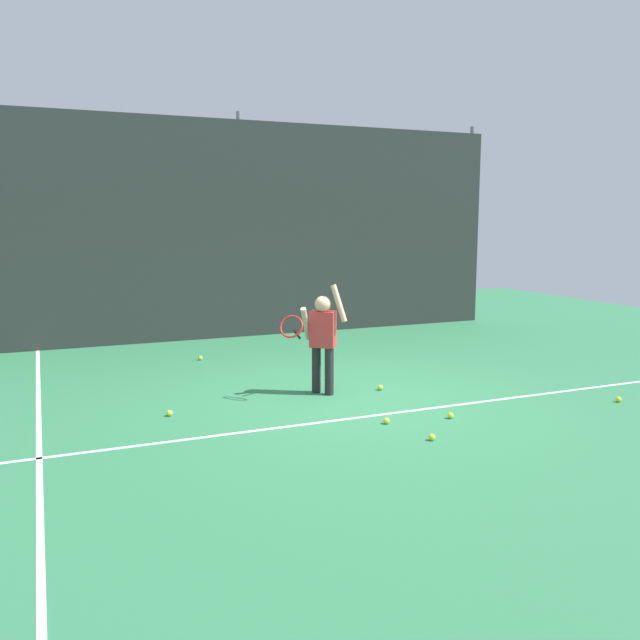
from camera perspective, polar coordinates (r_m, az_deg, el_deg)
The scene contains 14 objects.
ground_plane at distance 7.96m, azimuth 3.15°, elevation -6.80°, with size 20.00×20.00×0.00m, color #2D7247.
court_line_baseline at distance 7.38m, azimuth 5.47°, elevation -8.05°, with size 9.00×0.05×0.00m, color white.
court_line_sideline at distance 8.16m, azimuth -22.99°, elevation -7.08°, with size 0.05×9.00×0.00m, color white.
back_fence_windscreen at distance 12.09m, azimuth -6.73°, elevation 7.63°, with size 10.17×0.08×3.84m, color #282D2B.
fence_post_1 at distance 12.15m, azimuth -6.82°, elevation 7.99°, with size 0.09×0.09×3.99m, color slate.
fence_post_2 at distance 14.33m, azimuth 12.68°, elevation 7.92°, with size 0.09×0.09×3.99m, color slate.
tennis_player at distance 8.04m, azimuth 0.13°, elevation -1.33°, with size 0.89×0.51×1.35m.
tennis_ball_0 at distance 8.39m, azimuth 5.20°, elevation -5.79°, with size 0.07×0.07×0.07m, color #CCE033.
tennis_ball_1 at distance 7.33m, azimuth 11.13°, elevation -8.04°, with size 0.07×0.07×0.07m, color #CCE033.
tennis_ball_2 at distance 7.05m, azimuth 5.73°, elevation -8.60°, with size 0.07×0.07×0.07m, color #CCE033.
tennis_ball_3 at distance 10.27m, azimuth -10.22°, elevation -3.22°, with size 0.07×0.07×0.07m, color #CCE033.
tennis_ball_4 at distance 8.56m, azimuth 24.22°, elevation -6.23°, with size 0.07×0.07×0.07m, color #CCE033.
tennis_ball_5 at distance 6.60m, azimuth 9.58°, elevation -9.88°, with size 0.07×0.07×0.07m, color #CCE033.
tennis_ball_6 at distance 7.46m, azimuth -12.78°, elevation -7.79°, with size 0.07×0.07×0.07m, color #CCE033.
Camera 1 is at (-3.39, -6.89, 2.11)m, focal length 37.33 mm.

